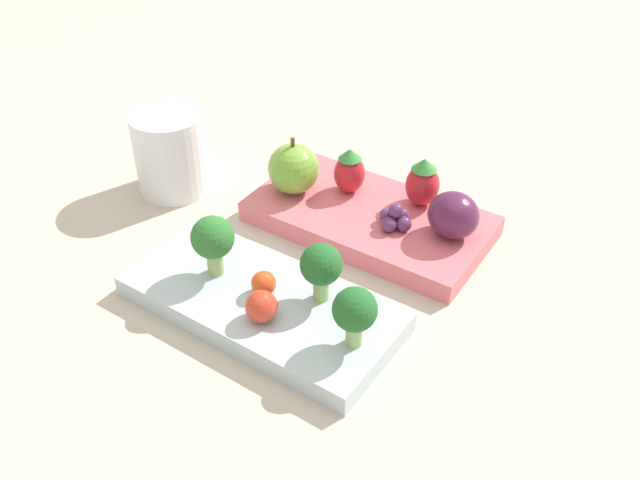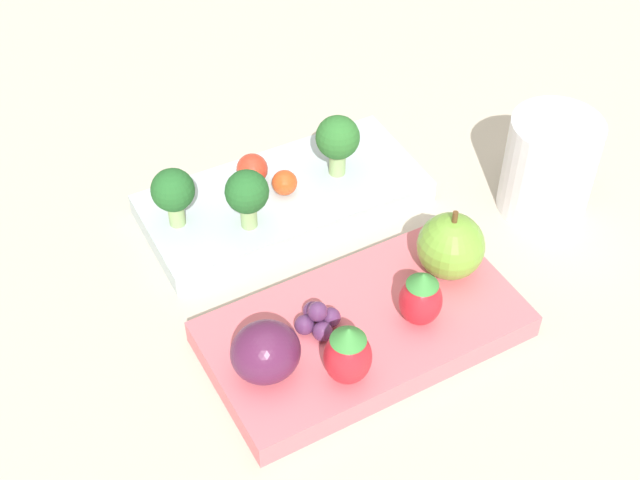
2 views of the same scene
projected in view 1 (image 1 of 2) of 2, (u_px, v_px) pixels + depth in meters
The scene contains 14 objects.
ground_plane at pixel (320, 270), 0.61m from camera, with size 4.00×4.00×0.00m, color #BCB29E.
bento_box_savoury at pixel (263, 305), 0.56m from camera, with size 0.23×0.13×0.02m.
bento_box_fruit at pixel (369, 219), 0.66m from camera, with size 0.23×0.15×0.02m.
broccoli_floret_0 at pixel (213, 239), 0.56m from camera, with size 0.03×0.03×0.05m.
broccoli_floret_1 at pixel (355, 311), 0.50m from camera, with size 0.03×0.03×0.05m.
broccoli_floret_2 at pixel (321, 266), 0.54m from camera, with size 0.03×0.03×0.05m.
cherry_tomato_0 at pixel (261, 306), 0.53m from camera, with size 0.03×0.03×0.03m.
cherry_tomato_1 at pixel (265, 284), 0.55m from camera, with size 0.02×0.02×0.02m.
apple at pixel (293, 169), 0.66m from camera, with size 0.05×0.05×0.06m.
strawberry_0 at pixel (349, 171), 0.66m from camera, with size 0.03×0.03×0.05m.
strawberry_1 at pixel (423, 183), 0.64m from camera, with size 0.03×0.03×0.05m.
plum at pixel (453, 215), 0.61m from camera, with size 0.05×0.04×0.04m.
grape_cluster at pixel (395, 218), 0.62m from camera, with size 0.03×0.03×0.02m.
drinking_cup at pixel (170, 153), 0.69m from camera, with size 0.07×0.07×0.08m.
Camera 1 is at (-0.31, 0.35, 0.39)m, focal length 40.00 mm.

